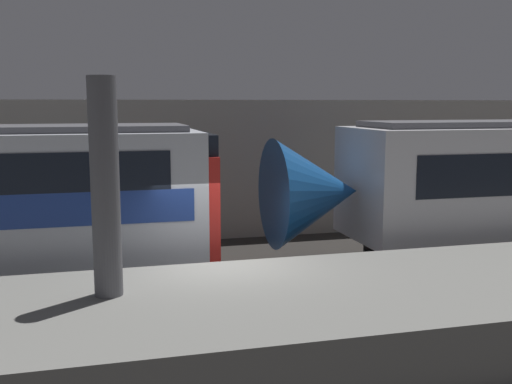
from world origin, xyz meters
TOP-DOWN VIEW (x-y plane):
  - ground_plane at (0.00, 0.00)m, footprint 120.00×120.00m
  - platform at (0.00, -2.16)m, footprint 40.00×4.32m
  - station_rear_barrier at (0.00, 6.48)m, footprint 50.00×0.15m
  - support_pillar_near at (-2.19, -1.60)m, footprint 0.46×0.46m

SIDE VIEW (x-z plane):
  - ground_plane at x=0.00m, z-range 0.00..0.00m
  - platform at x=0.00m, z-range 0.00..1.04m
  - station_rear_barrier at x=0.00m, z-range 0.00..4.27m
  - support_pillar_near at x=-2.19m, z-range 1.04..4.59m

